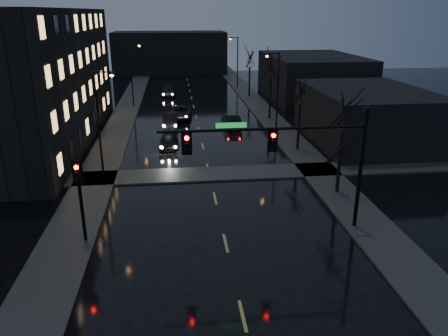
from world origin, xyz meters
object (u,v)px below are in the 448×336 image
object	(u,v)px
oncoming_car_a	(169,140)
oncoming_car_c	(181,112)
lead_car	(231,121)
oncoming_car_b	(170,120)
oncoming_car_d	(168,91)

from	to	relation	value
oncoming_car_a	oncoming_car_c	distance (m)	11.51
lead_car	oncoming_car_c	bearing A→B (deg)	-47.58
oncoming_car_a	oncoming_car_c	world-z (taller)	oncoming_car_c
oncoming_car_b	oncoming_car_d	distance (m)	18.44
oncoming_car_c	oncoming_car_d	size ratio (longest dim) A/B	1.01
oncoming_car_d	lead_car	world-z (taller)	oncoming_car_d
oncoming_car_a	oncoming_car_d	distance (m)	25.99
oncoming_car_a	oncoming_car_c	bearing A→B (deg)	86.98
oncoming_car_d	lead_car	distance (m)	20.59
oncoming_car_a	oncoming_car_d	size ratio (longest dim) A/B	0.79
oncoming_car_a	oncoming_car_c	size ratio (longest dim) A/B	0.78
oncoming_car_c	lead_car	xyz separation A→B (m)	(5.33, -4.85, -0.04)
lead_car	oncoming_car_a	bearing A→B (deg)	39.45
oncoming_car_d	lead_car	size ratio (longest dim) A/B	1.24
oncoming_car_b	oncoming_car_a	bearing A→B (deg)	-92.16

